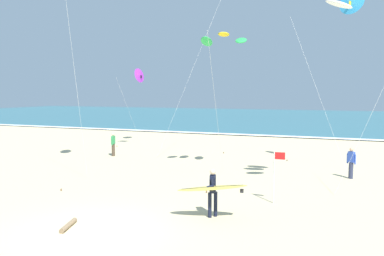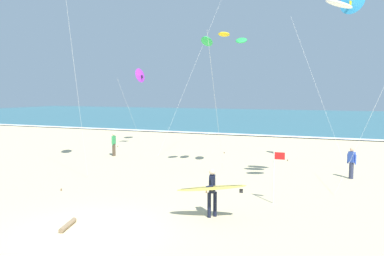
{
  "view_description": "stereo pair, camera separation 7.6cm",
  "coord_description": "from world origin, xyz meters",
  "px_view_note": "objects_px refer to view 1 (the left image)",
  "views": [
    {
      "loc": [
        7.63,
        -10.15,
        4.37
      ],
      "look_at": [
        0.66,
        6.93,
        2.71
      ],
      "focal_mm": 37.47,
      "sensor_mm": 36.0,
      "label": 1
    },
    {
      "loc": [
        7.7,
        -10.12,
        4.37
      ],
      "look_at": [
        0.66,
        6.93,
        2.71
      ],
      "focal_mm": 37.47,
      "sensor_mm": 36.0,
      "label": 2
    }
  ],
  "objects_px": {
    "kite_delta_violet_high": "(140,75)",
    "lifeguard_flag": "(275,172)",
    "bystander_blue_top": "(351,163)",
    "kite_arc_golden_near": "(224,39)",
    "bystander_green_top": "(113,144)",
    "driftwood_log": "(68,225)",
    "kite_delta_cobalt_distant": "(351,2)",
    "surfer_lead": "(212,189)"
  },
  "relations": [
    {
      "from": "kite_delta_violet_high",
      "to": "lifeguard_flag",
      "type": "xyz_separation_m",
      "value": [
        14.31,
        -14.59,
        -4.52
      ]
    },
    {
      "from": "bystander_blue_top",
      "to": "kite_arc_golden_near",
      "type": "bearing_deg",
      "value": -172.32
    },
    {
      "from": "bystander_green_top",
      "to": "driftwood_log",
      "type": "distance_m",
      "value": 14.68
    },
    {
      "from": "kite_delta_violet_high",
      "to": "bystander_blue_top",
      "type": "height_order",
      "value": "kite_delta_violet_high"
    },
    {
      "from": "driftwood_log",
      "to": "kite_delta_cobalt_distant",
      "type": "bearing_deg",
      "value": 59.49
    },
    {
      "from": "driftwood_log",
      "to": "kite_arc_golden_near",
      "type": "bearing_deg",
      "value": 80.04
    },
    {
      "from": "bystander_blue_top",
      "to": "lifeguard_flag",
      "type": "height_order",
      "value": "lifeguard_flag"
    },
    {
      "from": "kite_delta_violet_high",
      "to": "kite_delta_cobalt_distant",
      "type": "height_order",
      "value": "kite_delta_cobalt_distant"
    },
    {
      "from": "kite_delta_cobalt_distant",
      "to": "bystander_blue_top",
      "type": "relative_size",
      "value": 6.29
    },
    {
      "from": "kite_delta_violet_high",
      "to": "kite_delta_cobalt_distant",
      "type": "xyz_separation_m",
      "value": [
        16.73,
        -6.31,
        3.47
      ]
    },
    {
      "from": "bystander_blue_top",
      "to": "driftwood_log",
      "type": "height_order",
      "value": "bystander_blue_top"
    },
    {
      "from": "kite_arc_golden_near",
      "to": "lifeguard_flag",
      "type": "relative_size",
      "value": 3.59
    },
    {
      "from": "kite_arc_golden_near",
      "to": "driftwood_log",
      "type": "xyz_separation_m",
      "value": [
        -1.85,
        -10.52,
        -7.11
      ]
    },
    {
      "from": "kite_delta_cobalt_distant",
      "to": "driftwood_log",
      "type": "xyz_separation_m",
      "value": [
        -8.06,
        -13.68,
        -9.17
      ]
    },
    {
      "from": "bystander_blue_top",
      "to": "kite_delta_violet_high",
      "type": "bearing_deg",
      "value": 153.22
    },
    {
      "from": "kite_delta_cobalt_distant",
      "to": "bystander_green_top",
      "type": "height_order",
      "value": "kite_delta_cobalt_distant"
    },
    {
      "from": "bystander_green_top",
      "to": "driftwood_log",
      "type": "bearing_deg",
      "value": -62.31
    },
    {
      "from": "kite_delta_cobalt_distant",
      "to": "bystander_blue_top",
      "type": "xyz_separation_m",
      "value": [
        0.3,
        -2.29,
        -8.44
      ]
    },
    {
      "from": "surfer_lead",
      "to": "driftwood_log",
      "type": "distance_m",
      "value": 4.89
    },
    {
      "from": "kite_delta_cobalt_distant",
      "to": "surfer_lead",
      "type": "bearing_deg",
      "value": -110.27
    },
    {
      "from": "kite_delta_cobalt_distant",
      "to": "bystander_blue_top",
      "type": "distance_m",
      "value": 8.75
    },
    {
      "from": "kite_delta_violet_high",
      "to": "bystander_blue_top",
      "type": "distance_m",
      "value": 19.71
    },
    {
      "from": "kite_arc_golden_near",
      "to": "kite_delta_cobalt_distant",
      "type": "bearing_deg",
      "value": 26.99
    },
    {
      "from": "surfer_lead",
      "to": "kite_delta_violet_high",
      "type": "height_order",
      "value": "kite_delta_violet_high"
    },
    {
      "from": "kite_delta_cobalt_distant",
      "to": "lifeguard_flag",
      "type": "distance_m",
      "value": 11.76
    },
    {
      "from": "kite_arc_golden_near",
      "to": "kite_delta_cobalt_distant",
      "type": "relative_size",
      "value": 0.75
    },
    {
      "from": "bystander_green_top",
      "to": "lifeguard_flag",
      "type": "xyz_separation_m",
      "value": [
        12.46,
        -7.58,
        0.45
      ]
    },
    {
      "from": "surfer_lead",
      "to": "bystander_blue_top",
      "type": "distance_m",
      "value": 9.77
    },
    {
      "from": "bystander_blue_top",
      "to": "kite_delta_cobalt_distant",
      "type": "bearing_deg",
      "value": 97.47
    },
    {
      "from": "surfer_lead",
      "to": "lifeguard_flag",
      "type": "distance_m",
      "value": 3.21
    },
    {
      "from": "surfer_lead",
      "to": "bystander_green_top",
      "type": "bearing_deg",
      "value": 136.3
    },
    {
      "from": "surfer_lead",
      "to": "kite_delta_violet_high",
      "type": "xyz_separation_m",
      "value": [
        -12.66,
        17.33,
        4.73
      ]
    },
    {
      "from": "kite_arc_golden_near",
      "to": "bystander_green_top",
      "type": "distance_m",
      "value": 11.03
    },
    {
      "from": "bystander_blue_top",
      "to": "driftwood_log",
      "type": "bearing_deg",
      "value": -126.27
    },
    {
      "from": "kite_arc_golden_near",
      "to": "lifeguard_flag",
      "type": "distance_m",
      "value": 8.7
    },
    {
      "from": "surfer_lead",
      "to": "kite_delta_cobalt_distant",
      "type": "xyz_separation_m",
      "value": [
        4.07,
        11.03,
        8.2
      ]
    },
    {
      "from": "kite_arc_golden_near",
      "to": "lifeguard_flag",
      "type": "xyz_separation_m",
      "value": [
        3.8,
        -5.12,
        -5.92
      ]
    },
    {
      "from": "kite_delta_cobalt_distant",
      "to": "lifeguard_flag",
      "type": "height_order",
      "value": "kite_delta_cobalt_distant"
    },
    {
      "from": "bystander_green_top",
      "to": "lifeguard_flag",
      "type": "distance_m",
      "value": 14.59
    },
    {
      "from": "driftwood_log",
      "to": "lifeguard_flag",
      "type": "bearing_deg",
      "value": 43.75
    },
    {
      "from": "lifeguard_flag",
      "to": "bystander_blue_top",
      "type": "bearing_deg",
      "value": 65.61
    },
    {
      "from": "driftwood_log",
      "to": "bystander_green_top",
      "type": "bearing_deg",
      "value": 117.69
    }
  ]
}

